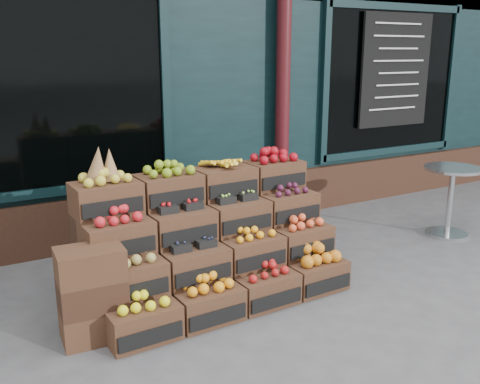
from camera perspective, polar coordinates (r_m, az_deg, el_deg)
ground at (r=5.02m, az=6.07°, el=-10.92°), size 60.00×60.00×0.00m
shop_facade at (r=9.16m, az=-13.22°, el=15.83°), size 12.00×6.24×4.80m
crate_display at (r=4.92m, az=-3.25°, el=-5.87°), size 2.31×1.18×1.43m
spare_crates at (r=4.31m, az=-15.47°, el=-10.47°), size 0.52×0.37×0.74m
bistro_table at (r=6.87m, az=21.56°, el=-0.12°), size 0.67×0.67×0.85m
shopkeeper at (r=6.82m, az=-17.27°, el=3.84°), size 0.77×0.59×1.91m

